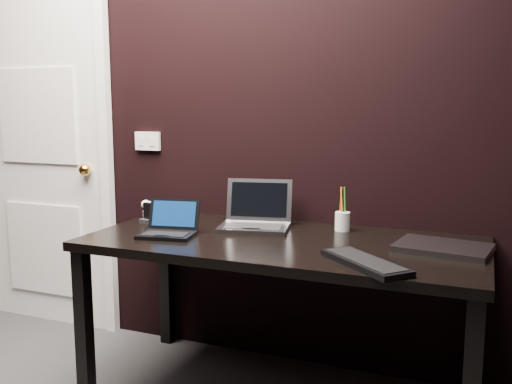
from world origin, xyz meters
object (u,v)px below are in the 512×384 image
at_px(desk_phone, 162,211).
at_px(pen_cup, 342,220).
at_px(silver_laptop, 255,220).
at_px(desk, 282,257).
at_px(ext_keyboard, 365,262).
at_px(door, 42,151).
at_px(netbook, 169,229).
at_px(closed_laptop, 443,248).
at_px(mobile_phone, 147,215).

distance_m(desk_phone, pen_cup, 0.93).
height_order(silver_laptop, desk_phone, silver_laptop).
distance_m(desk, ext_keyboard, 0.50).
height_order(door, ext_keyboard, door).
bearing_deg(pen_cup, netbook, -150.85).
distance_m(netbook, closed_laptop, 1.17).
height_order(door, pen_cup, door).
relative_size(ext_keyboard, closed_laptop, 0.96).
distance_m(door, pen_cup, 1.87).
distance_m(netbook, pen_cup, 0.80).
relative_size(silver_laptop, closed_laptop, 0.94).
xyz_separation_m(desk, ext_keyboard, (0.41, -0.27, 0.09)).
relative_size(desk, desk_phone, 7.69).
height_order(desk, ext_keyboard, ext_keyboard).
relative_size(ext_keyboard, mobile_phone, 3.81).
bearing_deg(door, pen_cup, -3.40).
bearing_deg(ext_keyboard, desk_phone, 157.32).
relative_size(netbook, mobile_phone, 2.73).
xyz_separation_m(door, netbook, (1.16, -0.50, -0.27)).
xyz_separation_m(silver_laptop, ext_keyboard, (0.60, -0.43, -0.03)).
bearing_deg(silver_laptop, closed_laptop, -6.68).
xyz_separation_m(ext_keyboard, pen_cup, (-0.21, 0.54, 0.04)).
height_order(netbook, desk_phone, netbook).
xyz_separation_m(desk, netbook, (-0.49, -0.12, 0.11)).
height_order(door, closed_laptop, door).
bearing_deg(silver_laptop, pen_cup, 15.35).
xyz_separation_m(desk, silver_laptop, (-0.19, 0.16, 0.12)).
height_order(door, netbook, door).
relative_size(silver_laptop, desk_phone, 1.68).
xyz_separation_m(netbook, silver_laptop, (0.30, 0.28, 0.01)).
height_order(desk, closed_laptop, closed_laptop).
height_order(mobile_phone, pen_cup, pen_cup).
relative_size(desk, ext_keyboard, 4.47).
bearing_deg(ext_keyboard, silver_laptop, 144.71).
relative_size(desk, closed_laptop, 4.31).
xyz_separation_m(closed_laptop, desk_phone, (-1.39, 0.15, 0.03)).
bearing_deg(netbook, mobile_phone, 140.38).
distance_m(closed_laptop, mobile_phone, 1.39).
bearing_deg(desk, closed_laptop, 5.03).
bearing_deg(pen_cup, silver_laptop, -164.65).
distance_m(door, silver_laptop, 1.50).
height_order(netbook, pen_cup, pen_cup).
distance_m(ext_keyboard, closed_laptop, 0.41).
bearing_deg(silver_laptop, mobile_phone, -171.27).
distance_m(netbook, silver_laptop, 0.41).
xyz_separation_m(door, pen_cup, (1.85, -0.11, -0.26)).
xyz_separation_m(desk, desk_phone, (-0.73, 0.21, 0.12)).
xyz_separation_m(closed_laptop, mobile_phone, (-1.39, 0.02, 0.02)).
xyz_separation_m(desk, mobile_phone, (-0.73, 0.07, 0.12)).
relative_size(desk, mobile_phone, 17.05).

